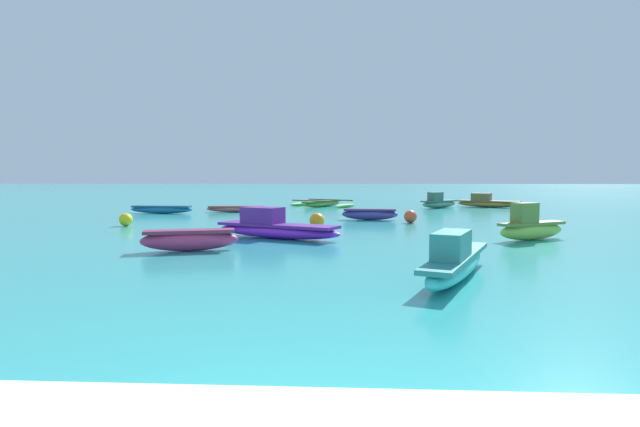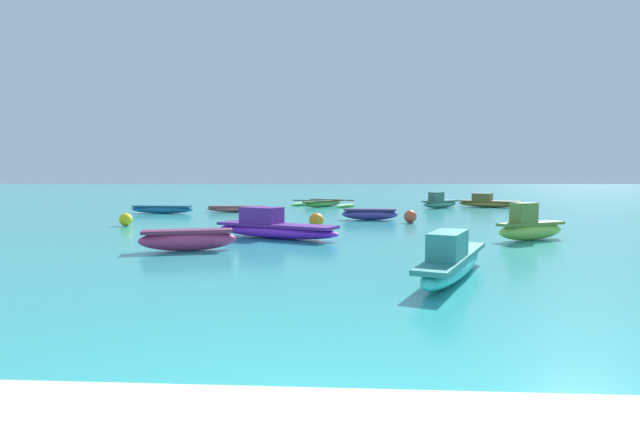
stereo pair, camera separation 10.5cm
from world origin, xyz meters
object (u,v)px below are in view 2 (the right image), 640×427
moored_boat_1 (274,227)px  moored_boat_8 (489,202)px  moored_boat_4 (530,227)px  moored_boat_2 (323,203)px  moored_boat_7 (439,202)px  moored_boat_3 (452,261)px  moored_boat_6 (188,239)px  moored_boat_5 (237,209)px  mooring_buoy_0 (316,220)px  moored_boat_0 (370,214)px  mooring_buoy_1 (126,219)px  mooring_buoy_2 (410,217)px  moored_boat_9 (162,209)px

moored_boat_1 → moored_boat_8: bearing=81.0°
moored_boat_1 → moored_boat_4: moored_boat_4 is taller
moored_boat_2 → moored_boat_7: (6.52, -0.83, 0.12)m
moored_boat_3 → moored_boat_6: size_ratio=1.65×
moored_boat_2 → moored_boat_5: 6.18m
moored_boat_5 → moored_boat_4: bearing=-47.6°
moored_boat_8 → mooring_buoy_0: (-9.07, -12.04, -0.02)m
moored_boat_0 → mooring_buoy_1: size_ratio=4.97×
moored_boat_0 → moored_boat_8: size_ratio=0.64×
moored_boat_0 → moored_boat_1: moored_boat_1 is taller
moored_boat_8 → mooring_buoy_2: 11.54m
moored_boat_2 → moored_boat_5: (-3.99, -4.71, -0.01)m
moored_boat_6 → moored_boat_7: 18.81m
moored_boat_6 → moored_boat_9: bearing=97.6°
moored_boat_6 → moored_boat_8: bearing=40.3°
moored_boat_2 → moored_boat_6: 17.61m
moored_boat_0 → moored_boat_9: size_ratio=0.74×
moored_boat_6 → moored_boat_9: 12.79m
moored_boat_3 → moored_boat_6: moored_boat_3 is taller
moored_boat_1 → mooring_buoy_2: (4.43, 4.87, -0.06)m
moored_boat_1 → mooring_buoy_2: size_ratio=8.15×
moored_boat_8 → mooring_buoy_1: moored_boat_8 is taller
moored_boat_4 → moored_boat_8: (3.02, 14.98, -0.08)m
moored_boat_1 → mooring_buoy_1: 6.55m
moored_boat_4 → moored_boat_5: 14.64m
mooring_buoy_0 → mooring_buoy_2: bearing=30.2°
moored_boat_0 → mooring_buoy_2: bearing=-36.6°
mooring_buoy_1 → moored_boat_9: bearing=99.3°
moored_boat_7 → mooring_buoy_2: (-2.73, -9.22, -0.07)m
moored_boat_5 → moored_boat_9: (-3.37, -1.02, 0.03)m
moored_boat_0 → moored_boat_7: moored_boat_7 is taller
moored_boat_3 → moored_boat_6: (-5.53, 2.84, -0.02)m
moored_boat_7 → mooring_buoy_2: size_ratio=5.04×
moored_boat_5 → moored_boat_6: moored_boat_6 is taller
moored_boat_0 → moored_boat_5: moored_boat_0 is taller
moored_boat_1 → moored_boat_7: bearing=88.1°
moored_boat_3 → moored_boat_9: bearing=59.0°
moored_boat_6 → mooring_buoy_2: (6.07, 7.40, -0.03)m
moored_boat_4 → moored_boat_7: (0.09, 14.15, -0.05)m
moored_boat_3 → mooring_buoy_2: (0.53, 10.25, -0.06)m
moored_boat_5 → mooring_buoy_0: bearing=-62.1°
moored_boat_4 → moored_boat_3: bearing=-150.2°
moored_boat_0 → mooring_buoy_0: 3.75m
moored_boat_2 → moored_boat_9: moored_boat_2 is taller
moored_boat_4 → moored_boat_7: 14.15m
moored_boat_4 → moored_boat_0: bearing=94.3°
moored_boat_6 → mooring_buoy_1: (-4.10, 5.69, -0.05)m
moored_boat_0 → moored_boat_4: size_ratio=1.01×
moored_boat_3 → mooring_buoy_1: 12.87m
moored_boat_8 → mooring_buoy_1: bearing=-113.2°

